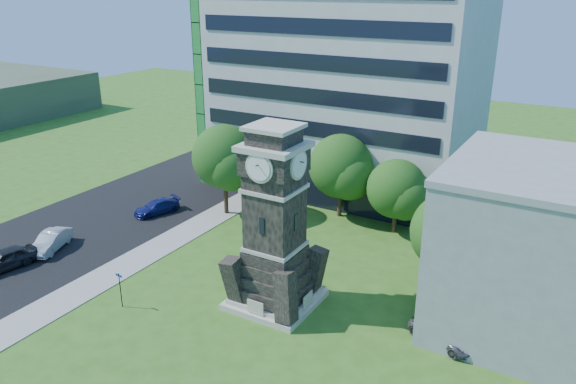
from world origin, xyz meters
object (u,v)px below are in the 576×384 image
Objects in this scene: car_east_lot at (445,334)px; park_bench at (256,305)px; car_street_south at (5,259)px; clock_tower at (275,231)px; car_street_north at (157,207)px; street_sign at (120,286)px; car_street_mid at (51,241)px.

car_east_lot is 2.36× the size of park_bench.
car_street_south is 19.96m from park_bench.
car_east_lot is (11.08, 1.22, -4.67)m from clock_tower.
car_street_south is 1.06× the size of car_street_north.
park_bench is at bearing 124.75° from car_east_lot.
street_sign is at bearing -35.71° from car_street_north.
clock_tower is at bearing -14.66° from car_street_mid.
car_east_lot is 20.76m from street_sign.
street_sign reaches higher than car_street_north.
street_sign is (11.46, 0.58, 0.77)m from car_street_south.
car_street_south is 31.91m from car_east_lot.
car_street_north reaches higher than park_bench.
car_street_south is 2.49× the size of park_bench.
park_bench is at bearing -108.07° from clock_tower.
car_street_mid is 19.18m from park_bench.
clock_tower reaches higher than park_bench.
car_east_lot is at bearing 24.21° from car_street_south.
park_bench is (-0.53, -1.63, -4.77)m from clock_tower.
car_street_mid is at bearing 168.86° from street_sign.
street_sign is (9.08, -13.22, 0.93)m from car_street_north.
car_street_north is 16.06m from street_sign.
car_street_north is at bearing 98.44° from car_east_lot.
car_street_mid is (-19.69, -2.38, -4.55)m from clock_tower.
car_street_mid is 11.69m from street_sign.
car_street_mid is 2.40× the size of park_bench.
car_street_south is 1.85× the size of street_sign.
car_street_mid is 30.98m from car_east_lot.
car_street_south is at bearing -115.51° from car_street_mid.
car_street_north is (2.38, 13.79, -0.16)m from car_street_south.
car_street_north is at bearing 153.76° from park_bench.
car_street_mid reaches higher than car_street_north.
clock_tower is 4.92× the size of street_sign.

